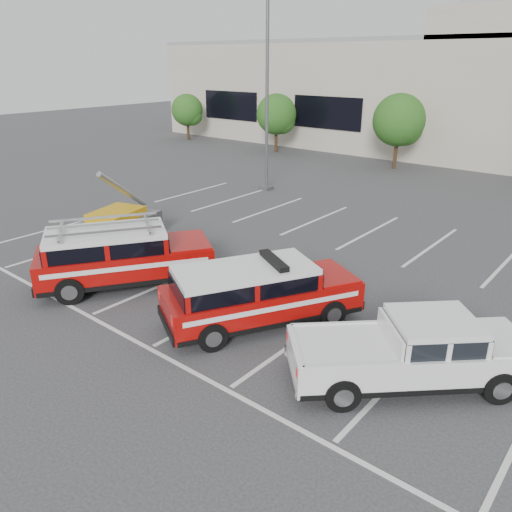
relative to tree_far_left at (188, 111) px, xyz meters
The scene contains 10 objects.
ground 33.36m from the tree_far_left, 41.51° to the right, with size 120.00×120.00×0.00m, color #2E2E31.
stall_markings 30.57m from the tree_far_left, 35.16° to the right, with size 23.00×15.00×0.01m, color silver.
tree_far_left is the anchor object (origin of this frame).
tree_left 10.00m from the tree_far_left, ahead, with size 3.07×3.07×4.42m.
tree_mid_left 20.01m from the tree_far_left, ahead, with size 3.37×3.37×4.85m.
light_pole_left 19.85m from the tree_far_left, 30.71° to the right, with size 0.90×0.60×10.24m.
fire_chief_suv 34.29m from the tree_far_left, 40.11° to the right, with size 4.28×5.61×1.88m.
white_pickup 37.72m from the tree_far_left, 35.75° to the right, with size 5.08×4.98×1.62m.
ladder_suv 31.23m from the tree_far_left, 47.21° to the right, with size 4.76×5.68×2.13m.
utility_rig 27.24m from the tree_far_left, 49.53° to the right, with size 3.12×3.97×3.00m.
Camera 1 is at (9.07, -9.53, 6.88)m, focal length 35.00 mm.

